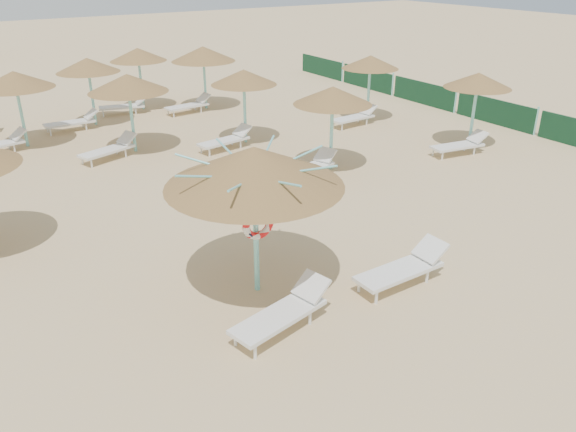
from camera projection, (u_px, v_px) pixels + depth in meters
ground at (283, 290)px, 11.58m from camera, size 120.00×120.00×0.00m
main_palapa at (254, 167)px, 10.48m from camera, size 3.44×3.44×3.08m
lounger_main_a at (284, 312)px, 10.24m from camera, size 2.18×1.07×0.76m
lounger_main_b at (404, 268)px, 11.66m from camera, size 2.16×0.69×0.78m
palapa_field at (144, 82)px, 19.42m from camera, size 19.58×14.07×2.71m
windbreak_fence at (424, 93)px, 25.83m from camera, size 0.08×19.84×1.10m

